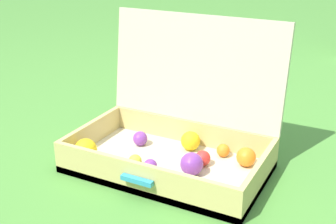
# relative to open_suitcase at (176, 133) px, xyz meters

# --- Properties ---
(ground_plane) EXTENTS (16.00, 16.00, 0.00)m
(ground_plane) POSITION_rel_open_suitcase_xyz_m (0.02, -0.01, -0.11)
(ground_plane) COLOR #4C8C38
(open_suitcase) EXTENTS (0.68, 0.48, 0.51)m
(open_suitcase) POSITION_rel_open_suitcase_xyz_m (0.00, 0.00, 0.00)
(open_suitcase) COLOR beige
(open_suitcase) RESTS_ON ground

